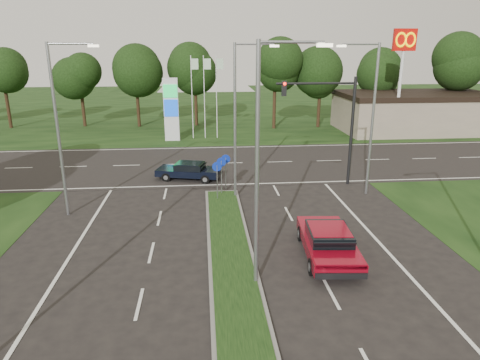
{
  "coord_description": "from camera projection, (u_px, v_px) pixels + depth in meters",
  "views": [
    {
      "loc": [
        -1.11,
        -8.47,
        8.74
      ],
      "look_at": [
        0.77,
        12.45,
        2.2
      ],
      "focal_mm": 32.0,
      "sensor_mm": 36.0,
      "label": 1
    }
  ],
  "objects": [
    {
      "name": "navy_sedan",
      "position": [
        189.0,
        170.0,
        29.39
      ],
      "size": [
        4.58,
        2.8,
        1.18
      ],
      "rotation": [
        0.0,
        0.0,
        1.31
      ],
      "color": "black",
      "rests_on": "ground"
    },
    {
      "name": "gas_pylon",
      "position": [
        173.0,
        108.0,
        40.9
      ],
      "size": [
        5.8,
        1.26,
        8.0
      ],
      "color": "silver",
      "rests_on": "ground"
    },
    {
      "name": "streetlight_left_far",
      "position": [
        61.0,
        122.0,
        21.84
      ],
      "size": [
        2.53,
        0.22,
        9.0
      ],
      "color": "gray",
      "rests_on": "ground"
    },
    {
      "name": "red_sedan",
      "position": [
        328.0,
        241.0,
        18.43
      ],
      "size": [
        2.44,
        5.13,
        1.37
      ],
      "rotation": [
        0.0,
        0.0,
        -0.08
      ],
      "color": "maroon",
      "rests_on": "ground"
    },
    {
      "name": "median_signs",
      "position": [
        221.0,
        169.0,
        25.83
      ],
      "size": [
        1.16,
        1.76,
        2.38
      ],
      "color": "gray",
      "rests_on": "ground"
    },
    {
      "name": "verge_far",
      "position": [
        209.0,
        109.0,
        63.05
      ],
      "size": [
        160.0,
        50.0,
        0.02
      ],
      "primitive_type": "cube",
      "color": "black",
      "rests_on": "ground"
    },
    {
      "name": "cross_road",
      "position": [
        217.0,
        164.0,
        33.57
      ],
      "size": [
        160.0,
        12.0,
        0.02
      ],
      "primitive_type": "cube",
      "color": "black",
      "rests_on": "ground"
    },
    {
      "name": "streetlight_median_near",
      "position": [
        263.0,
        156.0,
        15.03
      ],
      "size": [
        2.53,
        0.22,
        9.0
      ],
      "color": "gray",
      "rests_on": "ground"
    },
    {
      "name": "mcdonalds_sign",
      "position": [
        403.0,
        56.0,
        40.31
      ],
      "size": [
        2.2,
        0.47,
        10.4
      ],
      "color": "silver",
      "rests_on": "ground"
    },
    {
      "name": "median_kerb",
      "position": [
        240.0,
        314.0,
        14.53
      ],
      "size": [
        2.0,
        26.0,
        0.12
      ],
      "primitive_type": "cube",
      "color": "slate",
      "rests_on": "ground"
    },
    {
      "name": "treeline_far",
      "position": [
        211.0,
        65.0,
        46.7
      ],
      "size": [
        6.0,
        6.0,
        9.9
      ],
      "color": "black",
      "rests_on": "ground"
    },
    {
      "name": "streetlight_right_far",
      "position": [
        370.0,
        112.0,
        25.2
      ],
      "size": [
        2.53,
        0.22,
        9.0
      ],
      "rotation": [
        0.0,
        0.0,
        3.14
      ],
      "color": "gray",
      "rests_on": "ground"
    },
    {
      "name": "traffic_signal",
      "position": [
        333.0,
        115.0,
        27.09
      ],
      "size": [
        5.1,
        0.42,
        7.0
      ],
      "color": "black",
      "rests_on": "ground"
    },
    {
      "name": "commercial_building",
      "position": [
        416.0,
        112.0,
        46.26
      ],
      "size": [
        16.0,
        9.0,
        4.0
      ],
      "primitive_type": "cube",
      "color": "gray",
      "rests_on": "ground"
    },
    {
      "name": "streetlight_median_far",
      "position": [
        238.0,
        114.0,
        24.54
      ],
      "size": [
        2.53,
        0.22,
        9.0
      ],
      "color": "gray",
      "rests_on": "ground"
    }
  ]
}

